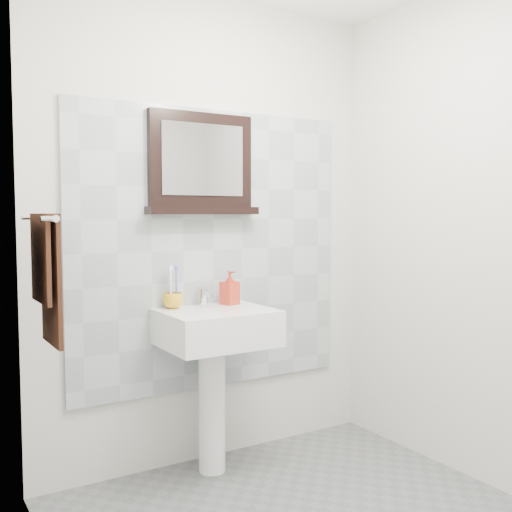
{
  "coord_description": "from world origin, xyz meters",
  "views": [
    {
      "loc": [
        -1.49,
        -1.8,
        1.35
      ],
      "look_at": [
        -0.05,
        0.55,
        1.15
      ],
      "focal_mm": 42.0,
      "sensor_mm": 36.0,
      "label": 1
    }
  ],
  "objects_px": {
    "pedestal_sink": "(216,345)",
    "framed_mirror": "(201,167)",
    "toothbrush_cup": "(173,301)",
    "soap_dispenser": "(230,288)",
    "hand_towel": "(47,269)"
  },
  "relations": [
    {
      "from": "hand_towel",
      "to": "soap_dispenser",
      "type": "bearing_deg",
      "value": 12.38
    },
    {
      "from": "soap_dispenser",
      "to": "hand_towel",
      "type": "bearing_deg",
      "value": 177.04
    },
    {
      "from": "framed_mirror",
      "to": "toothbrush_cup",
      "type": "bearing_deg",
      "value": -166.64
    },
    {
      "from": "pedestal_sink",
      "to": "toothbrush_cup",
      "type": "bearing_deg",
      "value": 140.35
    },
    {
      "from": "pedestal_sink",
      "to": "hand_towel",
      "type": "distance_m",
      "value": 0.96
    },
    {
      "from": "hand_towel",
      "to": "toothbrush_cup",
      "type": "bearing_deg",
      "value": 20.22
    },
    {
      "from": "framed_mirror",
      "to": "hand_towel",
      "type": "xyz_separation_m",
      "value": [
        -0.86,
        -0.29,
        -0.48
      ]
    },
    {
      "from": "pedestal_sink",
      "to": "framed_mirror",
      "type": "xyz_separation_m",
      "value": [
        0.02,
        0.19,
        0.92
      ]
    },
    {
      "from": "pedestal_sink",
      "to": "toothbrush_cup",
      "type": "relative_size",
      "value": 9.37
    },
    {
      "from": "soap_dispenser",
      "to": "hand_towel",
      "type": "distance_m",
      "value": 1.03
    },
    {
      "from": "pedestal_sink",
      "to": "toothbrush_cup",
      "type": "xyz_separation_m",
      "value": [
        -0.17,
        0.14,
        0.22
      ]
    },
    {
      "from": "toothbrush_cup",
      "to": "hand_towel",
      "type": "distance_m",
      "value": 0.75
    },
    {
      "from": "toothbrush_cup",
      "to": "framed_mirror",
      "type": "distance_m",
      "value": 0.72
    },
    {
      "from": "toothbrush_cup",
      "to": "hand_towel",
      "type": "height_order",
      "value": "hand_towel"
    },
    {
      "from": "toothbrush_cup",
      "to": "framed_mirror",
      "type": "bearing_deg",
      "value": 13.36
    }
  ]
}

